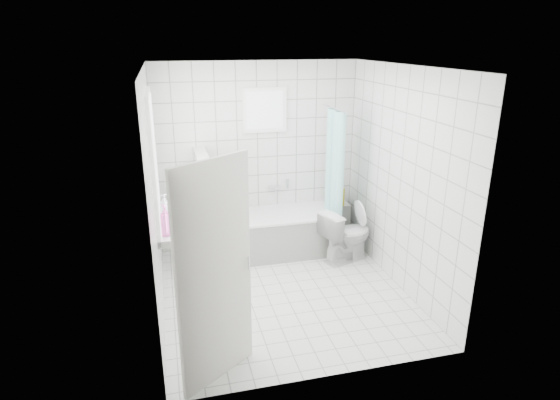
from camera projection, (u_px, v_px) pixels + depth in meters
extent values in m
plane|color=white|center=(285.00, 293.00, 5.56)|extent=(3.00, 3.00, 0.00)
plane|color=white|center=(285.00, 66.00, 4.71)|extent=(3.00, 3.00, 0.00)
cube|color=white|center=(258.00, 157.00, 6.51)|extent=(2.80, 0.02, 2.60)
cube|color=white|center=(332.00, 244.00, 3.76)|extent=(2.80, 0.02, 2.60)
cube|color=white|center=(154.00, 199.00, 4.82)|extent=(0.02, 3.00, 2.60)
cube|color=white|center=(401.00, 180.00, 5.46)|extent=(0.02, 3.00, 2.60)
cube|color=white|center=(156.00, 163.00, 5.00)|extent=(0.01, 0.90, 1.40)
cube|color=white|center=(265.00, 110.00, 6.28)|extent=(0.50, 0.01, 0.50)
cube|color=white|center=(166.00, 227.00, 5.26)|extent=(0.18, 1.02, 0.08)
cube|color=silver|center=(215.00, 276.00, 3.88)|extent=(0.67, 0.50, 2.00)
cube|color=white|center=(273.00, 234.00, 6.54)|extent=(1.73, 0.75, 0.55)
cube|color=white|center=(273.00, 215.00, 6.44)|extent=(1.75, 0.77, 0.03)
cube|color=white|center=(204.00, 209.00, 6.12)|extent=(0.15, 0.85, 1.50)
cube|color=white|center=(335.00, 221.00, 7.00)|extent=(0.40, 0.24, 0.55)
imported|color=white|center=(347.00, 235.00, 6.28)|extent=(0.81, 0.61, 0.73)
cylinder|color=silver|center=(333.00, 108.00, 6.14)|extent=(0.02, 0.80, 0.02)
cube|color=silver|center=(275.00, 188.00, 6.68)|extent=(0.18, 0.06, 0.06)
imported|color=#BABAC0|center=(165.00, 208.00, 5.29)|extent=(0.14, 0.13, 0.31)
imported|color=silver|center=(166.00, 218.00, 5.16)|extent=(0.18, 0.18, 0.17)
imported|color=#2E7DCF|center=(166.00, 222.00, 5.02)|extent=(0.09, 0.09, 0.20)
imported|color=#E85AB7|center=(166.00, 220.00, 4.88)|extent=(0.18, 0.18, 0.33)
cylinder|color=gold|center=(342.00, 197.00, 6.81)|extent=(0.06, 0.06, 0.26)
cylinder|color=#1A9F52|center=(334.00, 198.00, 6.78)|extent=(0.06, 0.06, 0.24)
cylinder|color=blue|center=(337.00, 196.00, 6.90)|extent=(0.06, 0.06, 0.23)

